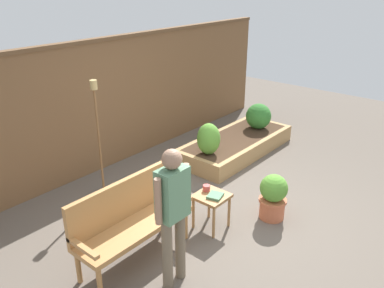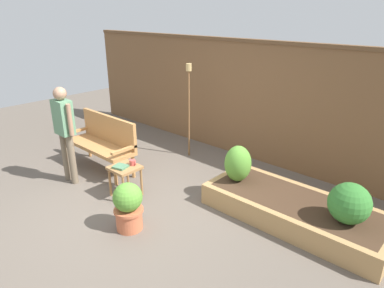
{
  "view_description": "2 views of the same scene",
  "coord_description": "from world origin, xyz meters",
  "px_view_note": "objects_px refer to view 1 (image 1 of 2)",
  "views": [
    {
      "loc": [
        -3.84,
        -2.53,
        3.06
      ],
      "look_at": [
        0.32,
        0.99,
        0.72
      ],
      "focal_mm": 37.02,
      "sensor_mm": 36.0,
      "label": 1
    },
    {
      "loc": [
        3.46,
        -2.63,
        2.63
      ],
      "look_at": [
        0.49,
        0.65,
        0.89
      ],
      "focal_mm": 32.16,
      "sensor_mm": 36.0,
      "label": 2
    }
  ],
  "objects_px": {
    "shrub_near_bench": "(209,139)",
    "person_by_bench": "(173,207)",
    "cup_on_table": "(206,188)",
    "potted_boxwood": "(273,196)",
    "side_table": "(212,201)",
    "book_on_table": "(215,196)",
    "shrub_far_corner": "(258,116)",
    "garden_bench": "(129,216)",
    "tiki_torch": "(97,119)"
  },
  "relations": [
    {
      "from": "shrub_far_corner",
      "to": "tiki_torch",
      "type": "distance_m",
      "value": 3.34
    },
    {
      "from": "potted_boxwood",
      "to": "side_table",
      "type": "bearing_deg",
      "value": 144.91
    },
    {
      "from": "cup_on_table",
      "to": "shrub_far_corner",
      "type": "height_order",
      "value": "shrub_far_corner"
    },
    {
      "from": "garden_bench",
      "to": "person_by_bench",
      "type": "relative_size",
      "value": 0.92
    },
    {
      "from": "side_table",
      "to": "tiki_torch",
      "type": "bearing_deg",
      "value": 101.19
    },
    {
      "from": "book_on_table",
      "to": "shrub_far_corner",
      "type": "height_order",
      "value": "shrub_far_corner"
    },
    {
      "from": "garden_bench",
      "to": "book_on_table",
      "type": "distance_m",
      "value": 1.14
    },
    {
      "from": "book_on_table",
      "to": "side_table",
      "type": "bearing_deg",
      "value": 65.55
    },
    {
      "from": "person_by_bench",
      "to": "cup_on_table",
      "type": "bearing_deg",
      "value": 21.43
    },
    {
      "from": "book_on_table",
      "to": "tiki_torch",
      "type": "distance_m",
      "value": 2.0
    },
    {
      "from": "shrub_near_bench",
      "to": "tiki_torch",
      "type": "xyz_separation_m",
      "value": [
        -1.63,
        0.73,
        0.63
      ]
    },
    {
      "from": "shrub_near_bench",
      "to": "shrub_far_corner",
      "type": "bearing_deg",
      "value": -0.0
    },
    {
      "from": "potted_boxwood",
      "to": "tiki_torch",
      "type": "relative_size",
      "value": 0.37
    },
    {
      "from": "shrub_near_bench",
      "to": "person_by_bench",
      "type": "distance_m",
      "value": 2.72
    },
    {
      "from": "cup_on_table",
      "to": "person_by_bench",
      "type": "bearing_deg",
      "value": -158.57
    },
    {
      "from": "garden_bench",
      "to": "shrub_far_corner",
      "type": "height_order",
      "value": "garden_bench"
    },
    {
      "from": "tiki_torch",
      "to": "shrub_near_bench",
      "type": "bearing_deg",
      "value": -24.14
    },
    {
      "from": "shrub_far_corner",
      "to": "person_by_bench",
      "type": "xyz_separation_m",
      "value": [
        -3.89,
        -1.36,
        0.39
      ]
    },
    {
      "from": "book_on_table",
      "to": "shrub_far_corner",
      "type": "xyz_separation_m",
      "value": [
        2.85,
        1.11,
        0.05
      ]
    },
    {
      "from": "book_on_table",
      "to": "person_by_bench",
      "type": "relative_size",
      "value": 0.12
    },
    {
      "from": "side_table",
      "to": "cup_on_table",
      "type": "relative_size",
      "value": 3.8
    },
    {
      "from": "shrub_near_bench",
      "to": "person_by_bench",
      "type": "bearing_deg",
      "value": -149.73
    },
    {
      "from": "side_table",
      "to": "person_by_bench",
      "type": "relative_size",
      "value": 0.31
    },
    {
      "from": "side_table",
      "to": "book_on_table",
      "type": "height_order",
      "value": "book_on_table"
    },
    {
      "from": "garden_bench",
      "to": "book_on_table",
      "type": "bearing_deg",
      "value": -22.73
    },
    {
      "from": "side_table",
      "to": "shrub_near_bench",
      "type": "bearing_deg",
      "value": 39.36
    },
    {
      "from": "side_table",
      "to": "garden_bench",
      "type": "bearing_deg",
      "value": 160.47
    },
    {
      "from": "side_table",
      "to": "potted_boxwood",
      "type": "bearing_deg",
      "value": -35.09
    },
    {
      "from": "book_on_table",
      "to": "potted_boxwood",
      "type": "bearing_deg",
      "value": -46.27
    },
    {
      "from": "potted_boxwood",
      "to": "tiki_torch",
      "type": "height_order",
      "value": "tiki_torch"
    },
    {
      "from": "potted_boxwood",
      "to": "garden_bench",
      "type": "bearing_deg",
      "value": 153.71
    },
    {
      "from": "potted_boxwood",
      "to": "shrub_near_bench",
      "type": "bearing_deg",
      "value": 69.69
    },
    {
      "from": "shrub_far_corner",
      "to": "side_table",
      "type": "bearing_deg",
      "value": -159.76
    },
    {
      "from": "side_table",
      "to": "person_by_bench",
      "type": "bearing_deg",
      "value": -163.54
    },
    {
      "from": "cup_on_table",
      "to": "tiki_torch",
      "type": "relative_size",
      "value": 0.07
    },
    {
      "from": "shrub_far_corner",
      "to": "cup_on_table",
      "type": "bearing_deg",
      "value": -161.63
    },
    {
      "from": "cup_on_table",
      "to": "shrub_near_bench",
      "type": "height_order",
      "value": "shrub_near_bench"
    },
    {
      "from": "book_on_table",
      "to": "garden_bench",
      "type": "bearing_deg",
      "value": 142.12
    },
    {
      "from": "book_on_table",
      "to": "shrub_far_corner",
      "type": "distance_m",
      "value": 3.06
    },
    {
      "from": "cup_on_table",
      "to": "shrub_near_bench",
      "type": "bearing_deg",
      "value": 36.98
    },
    {
      "from": "cup_on_table",
      "to": "book_on_table",
      "type": "bearing_deg",
      "value": -106.61
    },
    {
      "from": "book_on_table",
      "to": "shrub_near_bench",
      "type": "distance_m",
      "value": 1.7
    },
    {
      "from": "shrub_far_corner",
      "to": "potted_boxwood",
      "type": "bearing_deg",
      "value": -144.13
    },
    {
      "from": "book_on_table",
      "to": "shrub_far_corner",
      "type": "bearing_deg",
      "value": 6.14
    },
    {
      "from": "tiki_torch",
      "to": "garden_bench",
      "type": "bearing_deg",
      "value": -116.69
    },
    {
      "from": "shrub_near_bench",
      "to": "cup_on_table",
      "type": "bearing_deg",
      "value": -143.02
    },
    {
      "from": "potted_boxwood",
      "to": "cup_on_table",
      "type": "bearing_deg",
      "value": 137.11
    },
    {
      "from": "potted_boxwood",
      "to": "book_on_table",
      "type": "bearing_deg",
      "value": 148.88
    },
    {
      "from": "person_by_bench",
      "to": "shrub_near_bench",
      "type": "bearing_deg",
      "value": 30.27
    },
    {
      "from": "tiki_torch",
      "to": "cup_on_table",
      "type": "bearing_deg",
      "value": -76.59
    }
  ]
}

